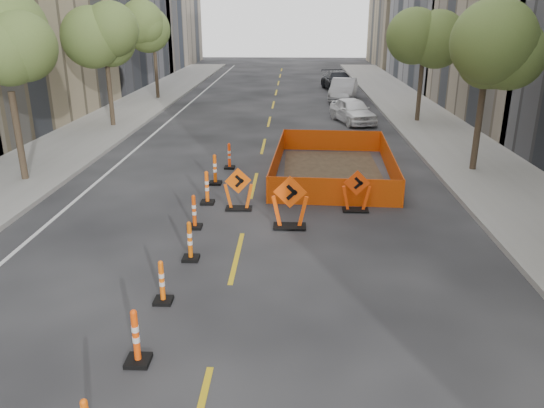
{
  "coord_description": "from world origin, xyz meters",
  "views": [
    {
      "loc": [
        1.4,
        -8.19,
        5.83
      ],
      "look_at": [
        0.86,
        4.95,
        1.1
      ],
      "focal_mm": 35.0,
      "sensor_mm": 36.0,
      "label": 1
    }
  ],
  "objects_px": {
    "channelizer_6": "(207,187)",
    "chevron_sign_right": "(356,191)",
    "channelizer_8": "(229,156)",
    "chevron_sign_left": "(238,189)",
    "channelizer_5": "(194,212)",
    "parked_car_far": "(338,81)",
    "channelizer_2": "(136,337)",
    "channelizer_7": "(215,169)",
    "parked_car_near": "(353,111)",
    "parked_car_mid": "(343,90)",
    "channelizer_3": "(162,282)",
    "channelizer_4": "(190,241)",
    "chevron_sign_center": "(290,202)"
  },
  "relations": [
    {
      "from": "channelizer_2",
      "to": "parked_car_near",
      "type": "height_order",
      "value": "parked_car_near"
    },
    {
      "from": "parked_car_far",
      "to": "channelizer_3",
      "type": "bearing_deg",
      "value": -109.26
    },
    {
      "from": "channelizer_6",
      "to": "chevron_sign_center",
      "type": "height_order",
      "value": "chevron_sign_center"
    },
    {
      "from": "chevron_sign_center",
      "to": "parked_car_far",
      "type": "xyz_separation_m",
      "value": [
        3.62,
        29.52,
        -0.05
      ]
    },
    {
      "from": "channelizer_7",
      "to": "parked_car_mid",
      "type": "height_order",
      "value": "parked_car_mid"
    },
    {
      "from": "channelizer_4",
      "to": "channelizer_8",
      "type": "relative_size",
      "value": 1.0
    },
    {
      "from": "parked_car_mid",
      "to": "channelizer_5",
      "type": "bearing_deg",
      "value": -93.83
    },
    {
      "from": "channelizer_2",
      "to": "channelizer_5",
      "type": "relative_size",
      "value": 1.07
    },
    {
      "from": "channelizer_8",
      "to": "chevron_sign_left",
      "type": "bearing_deg",
      "value": -79.86
    },
    {
      "from": "channelizer_7",
      "to": "parked_car_mid",
      "type": "distance_m",
      "value": 20.93
    },
    {
      "from": "channelizer_2",
      "to": "channelizer_5",
      "type": "xyz_separation_m",
      "value": [
        -0.11,
        6.29,
        -0.03
      ]
    },
    {
      "from": "channelizer_7",
      "to": "chevron_sign_right",
      "type": "height_order",
      "value": "chevron_sign_right"
    },
    {
      "from": "chevron_sign_left",
      "to": "channelizer_3",
      "type": "bearing_deg",
      "value": -113.62
    },
    {
      "from": "channelizer_7",
      "to": "chevron_sign_left",
      "type": "xyz_separation_m",
      "value": [
        1.11,
        -2.61,
        0.13
      ]
    },
    {
      "from": "channelizer_2",
      "to": "parked_car_mid",
      "type": "height_order",
      "value": "parked_car_mid"
    },
    {
      "from": "chevron_sign_left",
      "to": "channelizer_5",
      "type": "bearing_deg",
      "value": -138.51
    },
    {
      "from": "channelizer_7",
      "to": "chevron_sign_left",
      "type": "height_order",
      "value": "chevron_sign_left"
    },
    {
      "from": "channelizer_2",
      "to": "channelizer_8",
      "type": "xyz_separation_m",
      "value": [
        0.16,
        12.58,
        -0.02
      ]
    },
    {
      "from": "channelizer_2",
      "to": "chevron_sign_left",
      "type": "height_order",
      "value": "chevron_sign_left"
    },
    {
      "from": "channelizer_2",
      "to": "channelizer_7",
      "type": "relative_size",
      "value": 0.97
    },
    {
      "from": "channelizer_5",
      "to": "channelizer_2",
      "type": "bearing_deg",
      "value": -88.96
    },
    {
      "from": "channelizer_2",
      "to": "channelizer_6",
      "type": "height_order",
      "value": "channelizer_6"
    },
    {
      "from": "channelizer_4",
      "to": "channelizer_6",
      "type": "bearing_deg",
      "value": 93.17
    },
    {
      "from": "channelizer_4",
      "to": "channelizer_3",
      "type": "bearing_deg",
      "value": -95.57
    },
    {
      "from": "parked_car_mid",
      "to": "channelizer_2",
      "type": "bearing_deg",
      "value": -90.69
    },
    {
      "from": "channelizer_5",
      "to": "parked_car_mid",
      "type": "distance_m",
      "value": 24.96
    },
    {
      "from": "channelizer_6",
      "to": "chevron_sign_right",
      "type": "bearing_deg",
      "value": -6.12
    },
    {
      "from": "channelizer_8",
      "to": "parked_car_far",
      "type": "bearing_deg",
      "value": 75.4
    },
    {
      "from": "channelizer_5",
      "to": "channelizer_6",
      "type": "bearing_deg",
      "value": 88.91
    },
    {
      "from": "channelizer_5",
      "to": "channelizer_4",
      "type": "bearing_deg",
      "value": -82.61
    },
    {
      "from": "channelizer_5",
      "to": "channelizer_6",
      "type": "relative_size",
      "value": 0.92
    },
    {
      "from": "channelizer_2",
      "to": "channelizer_7",
      "type": "distance_m",
      "value": 10.48
    },
    {
      "from": "channelizer_7",
      "to": "channelizer_8",
      "type": "bearing_deg",
      "value": 82.63
    },
    {
      "from": "channelizer_3",
      "to": "channelizer_2",
      "type": "bearing_deg",
      "value": -88.73
    },
    {
      "from": "channelizer_6",
      "to": "parked_car_mid",
      "type": "height_order",
      "value": "parked_car_mid"
    },
    {
      "from": "channelizer_3",
      "to": "channelizer_8",
      "type": "xyz_separation_m",
      "value": [
        0.2,
        10.48,
        0.03
      ]
    },
    {
      "from": "channelizer_3",
      "to": "channelizer_8",
      "type": "relative_size",
      "value": 0.95
    },
    {
      "from": "channelizer_7",
      "to": "channelizer_8",
      "type": "xyz_separation_m",
      "value": [
        0.27,
        2.1,
        -0.04
      ]
    },
    {
      "from": "channelizer_7",
      "to": "channelizer_5",
      "type": "bearing_deg",
      "value": -90.01
    },
    {
      "from": "chevron_sign_center",
      "to": "parked_car_far",
      "type": "height_order",
      "value": "chevron_sign_center"
    },
    {
      "from": "channelizer_7",
      "to": "chevron_sign_center",
      "type": "distance_m",
      "value": 4.91
    },
    {
      "from": "channelizer_5",
      "to": "parked_car_far",
      "type": "bearing_deg",
      "value": 77.9
    },
    {
      "from": "chevron_sign_center",
      "to": "parked_car_far",
      "type": "bearing_deg",
      "value": 85.75
    },
    {
      "from": "chevron_sign_center",
      "to": "parked_car_near",
      "type": "relative_size",
      "value": 0.39
    },
    {
      "from": "channelizer_5",
      "to": "parked_car_mid",
      "type": "height_order",
      "value": "parked_car_mid"
    },
    {
      "from": "channelizer_5",
      "to": "parked_car_far",
      "type": "height_order",
      "value": "parked_car_far"
    },
    {
      "from": "channelizer_3",
      "to": "channelizer_8",
      "type": "bearing_deg",
      "value": 88.89
    },
    {
      "from": "channelizer_6",
      "to": "channelizer_7",
      "type": "xyz_separation_m",
      "value": [
        -0.04,
        2.1,
        0.0
      ]
    },
    {
      "from": "channelizer_8",
      "to": "chevron_sign_right",
      "type": "relative_size",
      "value": 0.77
    },
    {
      "from": "channelizer_5",
      "to": "parked_car_mid",
      "type": "bearing_deg",
      "value": 75.36
    }
  ]
}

